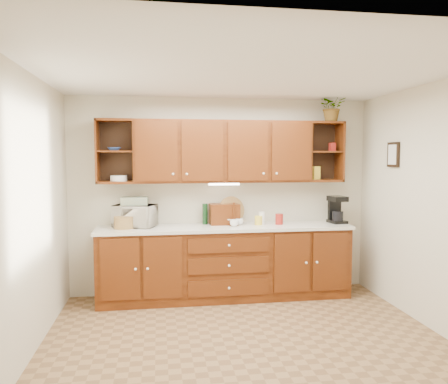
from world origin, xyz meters
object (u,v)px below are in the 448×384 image
object	(u,v)px
coffee_maker	(337,210)
potted_plant	(332,107)
bread_box	(224,214)
microwave	(135,216)

from	to	relation	value
coffee_maker	potted_plant	bearing A→B (deg)	136.16
bread_box	coffee_maker	world-z (taller)	coffee_maker
coffee_maker	microwave	bearing A→B (deg)	171.57
potted_plant	bread_box	bearing A→B (deg)	178.01
microwave	bread_box	bearing A→B (deg)	20.09
bread_box	microwave	bearing A→B (deg)	179.72
coffee_maker	potted_plant	world-z (taller)	potted_plant
bread_box	coffee_maker	distance (m)	1.51
bread_box	potted_plant	world-z (taller)	potted_plant
bread_box	potted_plant	size ratio (longest dim) A/B	1.01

